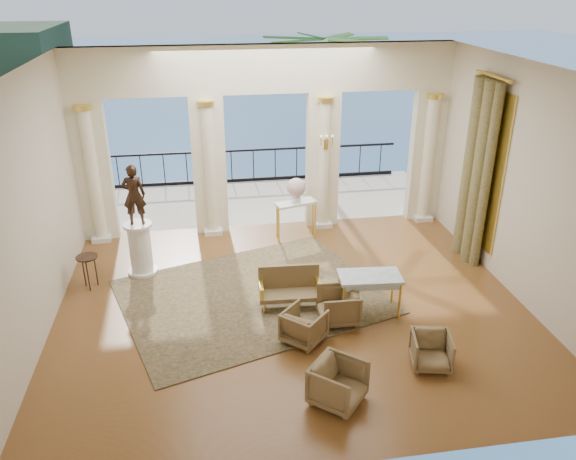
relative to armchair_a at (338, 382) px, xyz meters
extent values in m
plane|color=#492713|center=(-0.24, 2.80, -0.37)|extent=(9.00, 9.00, 0.00)
plane|color=beige|center=(-0.24, -1.20, 1.88)|extent=(9.00, 0.00, 9.00)
plane|color=beige|center=(-4.74, 2.80, 1.88)|extent=(0.00, 8.00, 8.00)
plane|color=beige|center=(4.26, 2.80, 1.88)|extent=(0.00, 8.00, 8.00)
plane|color=white|center=(-0.24, 2.80, 4.13)|extent=(9.00, 9.00, 0.00)
cube|color=beige|center=(-0.24, 6.65, 3.58)|extent=(9.00, 0.30, 1.10)
cube|color=beige|center=(-4.34, 6.65, 1.33)|extent=(0.80, 0.30, 3.40)
cylinder|color=beige|center=(-4.34, 6.47, 1.23)|extent=(0.28, 0.28, 3.20)
cylinder|color=#E0BF4A|center=(-4.34, 6.47, 2.88)|extent=(0.40, 0.40, 0.12)
cube|color=silver|center=(-4.34, 6.47, -0.31)|extent=(0.45, 0.45, 0.12)
cube|color=beige|center=(-1.64, 6.65, 1.33)|extent=(0.80, 0.30, 3.40)
cylinder|color=beige|center=(-1.64, 6.47, 1.23)|extent=(0.28, 0.28, 3.20)
cylinder|color=#E0BF4A|center=(-1.64, 6.47, 2.88)|extent=(0.40, 0.40, 0.12)
cube|color=silver|center=(-1.64, 6.47, -0.31)|extent=(0.45, 0.45, 0.12)
cube|color=beige|center=(1.16, 6.65, 1.33)|extent=(0.80, 0.30, 3.40)
cylinder|color=beige|center=(1.16, 6.47, 1.23)|extent=(0.28, 0.28, 3.20)
cylinder|color=#E0BF4A|center=(1.16, 6.47, 2.88)|extent=(0.40, 0.40, 0.12)
cube|color=silver|center=(1.16, 6.47, -0.31)|extent=(0.45, 0.45, 0.12)
cube|color=beige|center=(3.86, 6.65, 1.33)|extent=(0.80, 0.30, 3.40)
cylinder|color=beige|center=(3.86, 6.47, 1.23)|extent=(0.28, 0.28, 3.20)
cylinder|color=#E0BF4A|center=(3.86, 6.47, 2.88)|extent=(0.40, 0.40, 0.12)
cube|color=silver|center=(3.86, 6.47, -0.31)|extent=(0.45, 0.45, 0.12)
cube|color=#B8AC98|center=(-0.24, 8.60, -0.42)|extent=(10.00, 3.60, 0.10)
cube|color=black|center=(-0.24, 10.20, 0.63)|extent=(9.00, 0.06, 0.06)
cube|color=black|center=(-0.24, 10.20, -0.32)|extent=(9.00, 0.06, 0.10)
cylinder|color=black|center=(-0.24, 10.20, 0.13)|extent=(0.03, 0.03, 1.00)
cylinder|color=black|center=(-4.34, 10.20, 0.13)|extent=(0.03, 0.03, 1.00)
cylinder|color=black|center=(3.86, 10.20, 0.13)|extent=(0.03, 0.03, 1.00)
cylinder|color=#4C3823|center=(1.76, 9.40, 1.73)|extent=(0.20, 0.20, 4.20)
plane|color=#305B94|center=(-0.24, 62.80, -6.37)|extent=(160.00, 160.00, 0.00)
cylinder|color=brown|center=(4.06, 3.85, 1.63)|extent=(0.26, 0.26, 4.00)
cylinder|color=brown|center=(4.02, 4.30, 1.63)|extent=(0.32, 0.32, 4.00)
cylinder|color=brown|center=(4.06, 4.75, 1.63)|extent=(0.26, 0.26, 4.00)
cylinder|color=#E0BF4A|center=(4.11, 4.30, 3.68)|extent=(0.08, 1.40, 0.08)
cube|color=#E0BF4A|center=(4.23, 4.30, 1.73)|extent=(0.04, 1.60, 3.40)
cube|color=#E0BF4A|center=(1.16, 6.33, 1.83)|extent=(0.10, 0.04, 0.25)
cylinder|color=#E0BF4A|center=(1.02, 6.25, 1.93)|extent=(0.02, 0.02, 0.22)
cylinder|color=#E0BF4A|center=(1.16, 6.25, 1.93)|extent=(0.02, 0.02, 0.22)
cylinder|color=#E0BF4A|center=(1.30, 6.25, 1.93)|extent=(0.02, 0.02, 0.22)
cube|color=#272D18|center=(-0.99, 3.24, -0.36)|extent=(5.87, 5.15, 0.02)
imported|color=#4C3C20|center=(0.00, 0.00, 0.00)|extent=(0.98, 0.99, 0.74)
imported|color=#4C3C20|center=(1.71, 0.60, -0.05)|extent=(0.74, 0.70, 0.64)
imported|color=#4C3C20|center=(0.52, 2.13, -0.01)|extent=(0.67, 0.72, 0.72)
imported|color=#4C3C20|center=(-0.22, 1.61, -0.03)|extent=(0.90, 0.90, 0.67)
cube|color=#4C3C20|center=(-0.29, 2.76, -0.11)|extent=(1.21, 0.54, 0.09)
cube|color=#4C3C20|center=(-0.28, 2.99, 0.18)|extent=(1.19, 0.13, 0.49)
cube|color=#E0BF4A|center=(-0.84, 2.79, 0.05)|extent=(0.09, 0.49, 0.23)
cube|color=#E0BF4A|center=(0.27, 2.73, 0.05)|extent=(0.09, 0.49, 0.23)
cylinder|color=#E0BF4A|center=(-0.81, 2.59, -0.26)|extent=(0.04, 0.04, 0.22)
cylinder|color=#E0BF4A|center=(0.21, 2.54, -0.26)|extent=(0.04, 0.04, 0.22)
cylinder|color=#E0BF4A|center=(-0.79, 2.98, -0.26)|extent=(0.04, 0.04, 0.22)
cylinder|color=#E0BF4A|center=(0.23, 2.93, -0.26)|extent=(0.04, 0.04, 0.22)
cube|color=#94ACBD|center=(1.16, 2.34, 0.40)|extent=(1.21, 0.72, 0.05)
cylinder|color=#E0BF4A|center=(0.61, 2.12, 0.00)|extent=(0.05, 0.05, 0.75)
cylinder|color=#E0BF4A|center=(1.67, 2.04, 0.00)|extent=(0.05, 0.05, 0.75)
cylinder|color=#E0BF4A|center=(0.66, 2.65, 0.00)|extent=(0.05, 0.05, 0.75)
cylinder|color=#E0BF4A|center=(1.71, 2.56, 0.00)|extent=(0.05, 0.05, 0.75)
cylinder|color=silver|center=(-3.23, 4.60, -0.33)|extent=(0.64, 0.64, 0.09)
cylinder|color=silver|center=(-3.23, 4.60, 0.21)|extent=(0.47, 0.47, 1.02)
cylinder|color=silver|center=(-3.23, 4.60, 0.77)|extent=(0.60, 0.60, 0.06)
imported|color=black|center=(-3.23, 4.60, 1.44)|extent=(0.48, 0.32, 1.29)
cube|color=silver|center=(0.36, 5.85, 0.55)|extent=(1.07, 0.66, 0.06)
cylinder|color=#E0BF4A|center=(-0.03, 5.59, 0.08)|extent=(0.05, 0.05, 0.89)
cylinder|color=#E0BF4A|center=(0.82, 5.84, 0.08)|extent=(0.05, 0.05, 0.89)
cylinder|color=#E0BF4A|center=(-0.11, 5.86, 0.08)|extent=(0.05, 0.05, 0.89)
cylinder|color=#E0BF4A|center=(0.74, 6.11, 0.08)|extent=(0.05, 0.05, 0.89)
cylinder|color=white|center=(0.36, 5.85, 0.72)|extent=(0.22, 0.22, 0.28)
sphere|color=#D495A0|center=(0.36, 5.85, 0.95)|extent=(0.45, 0.45, 0.45)
cylinder|color=black|center=(-4.24, 4.14, 0.33)|extent=(0.44, 0.44, 0.03)
cylinder|color=black|center=(-4.12, 4.21, -0.03)|extent=(0.03, 0.03, 0.68)
cylinder|color=black|center=(-4.36, 4.22, -0.03)|extent=(0.03, 0.03, 0.68)
cylinder|color=black|center=(-4.25, 4.00, -0.03)|extent=(0.03, 0.03, 0.68)
camera|label=1|loc=(-1.78, -6.48, 5.54)|focal=35.00mm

